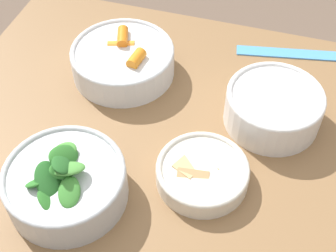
{
  "coord_description": "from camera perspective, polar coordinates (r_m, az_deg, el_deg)",
  "views": [
    {
      "loc": [
        0.07,
        -0.44,
        1.36
      ],
      "look_at": [
        -0.08,
        0.05,
        0.77
      ],
      "focal_mm": 50.0,
      "sensor_mm": 36.0,
      "label": 1
    }
  ],
  "objects": [
    {
      "name": "ruler",
      "position": [
        1.0,
        15.94,
        8.41
      ],
      "size": [
        0.26,
        0.08,
        0.0
      ],
      "color": "#4C99E0",
      "rests_on": "dining_table"
    },
    {
      "name": "bowl_beans_hotdog",
      "position": [
        0.84,
        12.68,
        2.17
      ],
      "size": [
        0.17,
        0.17,
        0.07
      ],
      "color": "white",
      "rests_on": "dining_table"
    },
    {
      "name": "bowl_cookies",
      "position": [
        0.74,
        4.48,
        -5.77
      ],
      "size": [
        0.15,
        0.15,
        0.04
      ],
      "color": "silver",
      "rests_on": "dining_table"
    },
    {
      "name": "bowl_carrots",
      "position": [
        0.91,
        -5.51,
        8.04
      ],
      "size": [
        0.2,
        0.2,
        0.07
      ],
      "color": "silver",
      "rests_on": "dining_table"
    },
    {
      "name": "dining_table",
      "position": [
        0.88,
        3.94,
        -10.38
      ],
      "size": [
        1.0,
        0.81,
        0.74
      ],
      "color": "olive",
      "rests_on": "ground_plane"
    },
    {
      "name": "bowl_greens",
      "position": [
        0.73,
        -12.4,
        -6.72
      ],
      "size": [
        0.19,
        0.19,
        0.1
      ],
      "color": "silver",
      "rests_on": "dining_table"
    }
  ]
}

